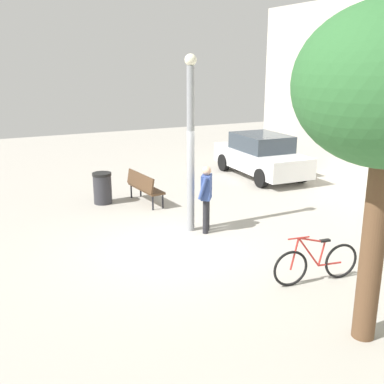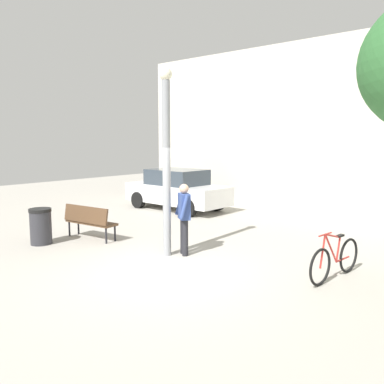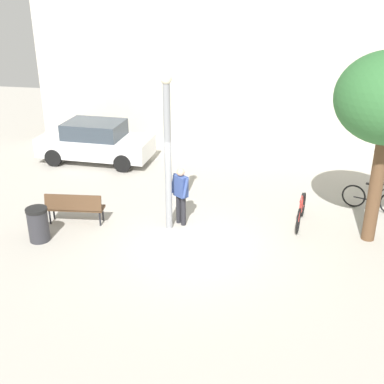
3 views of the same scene
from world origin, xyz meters
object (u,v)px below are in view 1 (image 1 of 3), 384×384
bicycle_red (316,263)px  trash_bin (102,188)px  park_bench (144,186)px  lamppost (191,140)px  parked_car_white (261,155)px  person_by_lamppost (206,194)px

bicycle_red → trash_bin: bicycle_red is taller
park_bench → trash_bin: trash_bin is taller
lamppost → park_bench: 3.18m
trash_bin → lamppost: bearing=23.0°
lamppost → park_bench: bearing=-174.3°
bicycle_red → parked_car_white: size_ratio=0.42×
parked_car_white → person_by_lamppost: bearing=-46.5°
lamppost → trash_bin: (-3.20, -1.36, -1.82)m
person_by_lamppost → trash_bin: 3.87m
park_bench → parked_car_white: (-1.31, 5.00, 0.23)m
lamppost → person_by_lamppost: bearing=46.5°
lamppost → trash_bin: 3.92m
park_bench → person_by_lamppost: bearing=10.7°
bicycle_red → lamppost: bearing=-165.7°
person_by_lamppost → park_bench: 3.00m
parked_car_white → trash_bin: bearing=-82.9°
lamppost → bicycle_red: (3.59, 0.91, -1.90)m
person_by_lamppost → trash_bin: bearing=-154.7°
lamppost → bicycle_red: lamppost is taller
park_bench → bicycle_red: 6.35m
parked_car_white → trash_bin: (0.76, -6.10, -0.31)m
park_bench → parked_car_white: 5.18m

